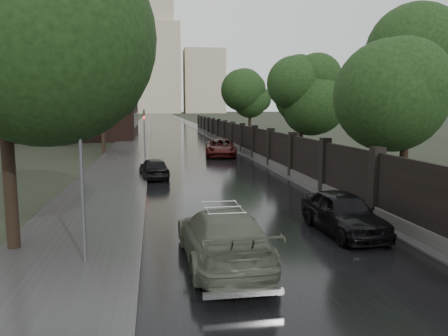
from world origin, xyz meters
The scene contains 17 objects.
ground centered at (0.00, 0.00, 0.00)m, with size 800.00×800.00×0.00m, color black.
road centered at (0.00, 190.00, 0.01)m, with size 8.00×420.00×0.02m, color black.
sidewalk_left centered at (-6.00, 190.00, 0.08)m, with size 4.00×420.00×0.16m, color #2D2D2D.
verge_right centered at (5.50, 190.00, 0.04)m, with size 3.00×420.00×0.08m, color #2D2D2D.
fence_right centered at (4.60, 32.01, 1.01)m, with size 0.45×75.72×2.70m.
tree_left_far centered at (-8.00, 30.00, 5.24)m, with size 4.25×4.25×7.39m.
tree_right_a centered at (7.50, 8.00, 4.95)m, with size 4.08×4.08×7.01m.
tree_right_b centered at (7.50, 22.00, 4.95)m, with size 4.08×4.08×7.01m.
tree_right_c centered at (7.50, 40.00, 4.95)m, with size 4.08×4.08×7.01m.
lamp_post centered at (-5.40, 1.50, 2.67)m, with size 0.25×0.12×5.11m.
traffic_light centered at (-4.30, 24.99, 2.40)m, with size 0.16×0.32×4.00m.
brick_building centered at (-18.00, 52.00, 10.00)m, with size 24.00×18.00×20.00m, color black.
stalinist_tower centered at (0.00, 300.00, 38.38)m, with size 92.00×30.00×159.00m.
volga_sedan centered at (-1.80, 1.23, 0.74)m, with size 2.08×5.12×1.49m, color #4E5443.
hatchback_left centered at (-3.60, 15.67, 0.63)m, with size 1.48×3.67×1.25m, color black.
car_right_near centered at (2.58, 3.35, 0.70)m, with size 1.66×4.12×1.41m, color black.
car_right_far centered at (1.99, 26.53, 0.75)m, with size 2.48×5.37×1.49m, color black.
Camera 1 is at (-3.55, -9.92, 4.16)m, focal length 35.00 mm.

